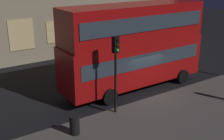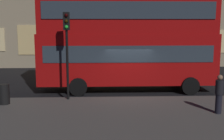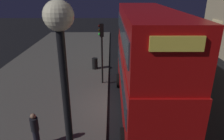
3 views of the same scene
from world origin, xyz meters
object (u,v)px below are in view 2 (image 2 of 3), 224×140
Objects in this scene: traffic_light_near_kerb at (67,38)px; pedestrian at (219,94)px; double_decker_bus at (127,37)px; litter_bin at (4,94)px.

pedestrian is (6.49, -2.54, -2.20)m from traffic_light_near_kerb.
litter_bin is (-6.00, -3.22, -2.49)m from double_decker_bus.
traffic_light_near_kerb is 3.92m from litter_bin.
traffic_light_near_kerb is 4.54× the size of litter_bin.
litter_bin is at bearing -172.43° from traffic_light_near_kerb.
double_decker_bus is at bearing -44.10° from pedestrian.
pedestrian is 1.74× the size of litter_bin.
pedestrian is 9.54m from litter_bin.
traffic_light_near_kerb is 2.60× the size of pedestrian.
double_decker_bus reaches higher than traffic_light_near_kerb.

